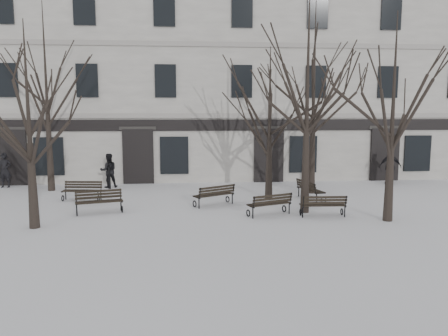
{
  "coord_description": "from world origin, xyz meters",
  "views": [
    {
      "loc": [
        -0.83,
        -15.35,
        3.87
      ],
      "look_at": [
        0.66,
        3.0,
        1.44
      ],
      "focal_mm": 35.0,
      "sensor_mm": 36.0,
      "label": 1
    }
  ],
  "objects": [
    {
      "name": "ground",
      "position": [
        0.0,
        0.0,
        0.0
      ],
      "size": [
        100.0,
        100.0,
        0.0
      ],
      "primitive_type": "plane",
      "color": "white",
      "rests_on": "ground"
    },
    {
      "name": "tree_6",
      "position": [
        4.92,
        4.54,
        5.49
      ],
      "size": [
        6.15,
        6.15,
        8.78
      ],
      "color": "black",
      "rests_on": "ground"
    },
    {
      "name": "tree_5",
      "position": [
        2.68,
        3.46,
        4.11
      ],
      "size": [
        4.6,
        4.6,
        6.57
      ],
      "color": "black",
      "rests_on": "ground"
    },
    {
      "name": "pedestrian_b",
      "position": [
        -4.88,
        6.85,
        0.0
      ],
      "size": [
        0.99,
        0.86,
        1.73
      ],
      "primitive_type": "imported",
      "rotation": [
        0.0,
        0.0,
        3.42
      ],
      "color": "black",
      "rests_on": "ground"
    },
    {
      "name": "bench_0",
      "position": [
        -4.24,
        1.22,
        0.47
      ],
      "size": [
        1.81,
        1.04,
        0.87
      ],
      "rotation": [
        0.0,
        0.0,
        0.26
      ],
      "color": "black",
      "rests_on": "ground"
    },
    {
      "name": "bench_1",
      "position": [
        2.15,
        0.28,
        0.46
      ],
      "size": [
        1.75,
        1.17,
        0.84
      ],
      "rotation": [
        0.0,
        0.0,
        3.52
      ],
      "color": "black",
      "rests_on": "ground"
    },
    {
      "name": "tree_1",
      "position": [
        -5.96,
        -0.77,
        4.2
      ],
      "size": [
        4.71,
        4.71,
        6.72
      ],
      "color": "black",
      "rests_on": "ground"
    },
    {
      "name": "pedestrian_c",
      "position": [
        9.76,
        6.66,
        0.0
      ],
      "size": [
        1.18,
        0.78,
        1.87
      ],
      "primitive_type": "imported",
      "rotation": [
        0.0,
        0.0,
        2.81
      ],
      "color": "black",
      "rests_on": "ground"
    },
    {
      "name": "bollard_a",
      "position": [
        -4.79,
        6.48,
        0.6
      ],
      "size": [
        0.14,
        0.14,
        1.12
      ],
      "color": "black",
      "rests_on": "ground"
    },
    {
      "name": "pedestrian_a",
      "position": [
        -10.1,
        7.29,
        0.0
      ],
      "size": [
        0.66,
        0.45,
        1.77
      ],
      "primitive_type": "imported",
      "rotation": [
        0.0,
        0.0,
        -0.05
      ],
      "color": "black",
      "rests_on": "ground"
    },
    {
      "name": "bench_5",
      "position": [
        4.42,
        3.03,
        0.46
      ],
      "size": [
        0.97,
        1.77,
        0.85
      ],
      "rotation": [
        0.0,
        0.0,
        1.8
      ],
      "color": "black",
      "rests_on": "ground"
    },
    {
      "name": "bench_4",
      "position": [
        0.2,
        2.15,
        0.47
      ],
      "size": [
        1.77,
        1.38,
        0.87
      ],
      "rotation": [
        0.0,
        0.0,
        3.66
      ],
      "color": "black",
      "rests_on": "ground"
    },
    {
      "name": "building",
      "position": [
        0.0,
        12.96,
        5.52
      ],
      "size": [
        40.4,
        10.2,
        11.4
      ],
      "color": "beige",
      "rests_on": "ground"
    },
    {
      "name": "tree_4",
      "position": [
        -7.52,
        6.19,
        5.59
      ],
      "size": [
        6.26,
        6.26,
        8.94
      ],
      "color": "black",
      "rests_on": "ground"
    },
    {
      "name": "tree_2",
      "position": [
        3.57,
        0.72,
        5.24
      ],
      "size": [
        5.87,
        5.87,
        8.39
      ],
      "color": "black",
      "rests_on": "ground"
    },
    {
      "name": "tree_3",
      "position": [
        6.16,
        -0.8,
        4.48
      ],
      "size": [
        5.02,
        5.02,
        7.17
      ],
      "color": "black",
      "rests_on": "ground"
    },
    {
      "name": "bollard_b",
      "position": [
        5.58,
        7.18,
        0.61
      ],
      "size": [
        0.15,
        0.15,
        1.13
      ],
      "color": "black",
      "rests_on": "ground"
    },
    {
      "name": "bench_2",
      "position": [
        4.05,
        -0.05,
        0.45
      ],
      "size": [
        1.66,
        0.65,
        0.83
      ],
      "rotation": [
        0.0,
        0.0,
        3.11
      ],
      "color": "black",
      "rests_on": "ground"
    },
    {
      "name": "bench_3",
      "position": [
        -5.46,
        3.72,
        0.45
      ],
      "size": [
        1.69,
        0.77,
        0.83
      ],
      "rotation": [
        0.0,
        0.0,
        -0.11
      ],
      "color": "black",
      "rests_on": "ground"
    }
  ]
}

